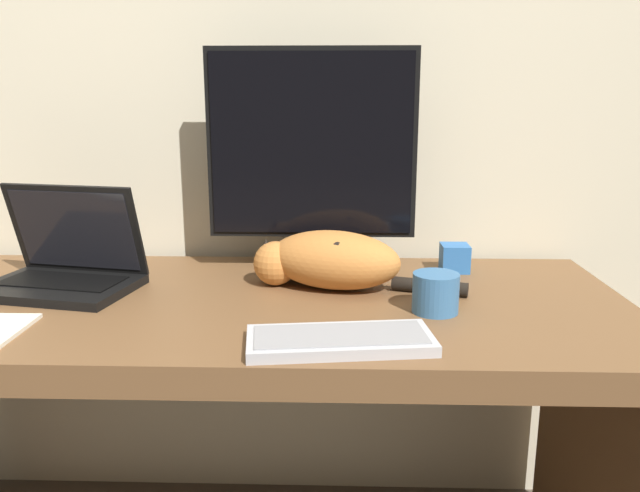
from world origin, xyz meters
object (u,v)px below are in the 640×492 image
(monitor, at_px, (312,157))
(external_keyboard, at_px, (340,340))
(coffee_mug, at_px, (436,293))
(cat, at_px, (329,259))
(laptop, at_px, (64,268))

(monitor, distance_m, external_keyboard, 0.57)
(monitor, height_order, coffee_mug, monitor)
(coffee_mug, bearing_deg, cat, 143.71)
(cat, height_order, coffee_mug, cat)
(laptop, xyz_separation_m, external_keyboard, (0.63, -0.32, -0.04))
(external_keyboard, bearing_deg, laptop, 145.75)
(external_keyboard, relative_size, coffee_mug, 3.63)
(cat, bearing_deg, coffee_mug, -18.92)
(laptop, relative_size, cat, 0.75)
(monitor, xyz_separation_m, coffee_mug, (0.26, -0.31, -0.24))
(monitor, xyz_separation_m, laptop, (-0.56, -0.17, -0.24))
(monitor, distance_m, coffee_mug, 0.47)
(laptop, distance_m, cat, 0.60)
(laptop, xyz_separation_m, coffee_mug, (0.82, -0.14, -0.01))
(laptop, height_order, external_keyboard, laptop)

